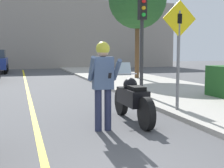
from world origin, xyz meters
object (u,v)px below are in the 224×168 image
object	(u,v)px
traffic_light	(142,27)
street_tree	(137,0)
motorcycle	(132,99)
person_biker	(103,76)
crossing_sign	(179,45)

from	to	relation	value
traffic_light	street_tree	distance (m)	6.89
motorcycle	person_biker	distance (m)	1.19
motorcycle	crossing_sign	bearing A→B (deg)	18.85
motorcycle	crossing_sign	xyz separation A→B (m)	(1.40, 0.48, 1.24)
crossing_sign	street_tree	xyz separation A→B (m)	(2.41, 9.06, 2.58)
motorcycle	crossing_sign	size ratio (longest dim) A/B	0.84
motorcycle	person_biker	size ratio (longest dim) A/B	1.28
traffic_light	crossing_sign	bearing A→B (deg)	-93.35
person_biker	crossing_sign	xyz separation A→B (m)	(2.25, 1.08, 0.66)
traffic_light	street_tree	world-z (taller)	street_tree
motorcycle	person_biker	world-z (taller)	person_biker
motorcycle	traffic_light	xyz separation A→B (m)	(1.57, 3.31, 1.89)
person_biker	street_tree	xyz separation A→B (m)	(4.65, 10.14, 3.24)
crossing_sign	traffic_light	world-z (taller)	traffic_light
crossing_sign	traffic_light	size ratio (longest dim) A/B	0.83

